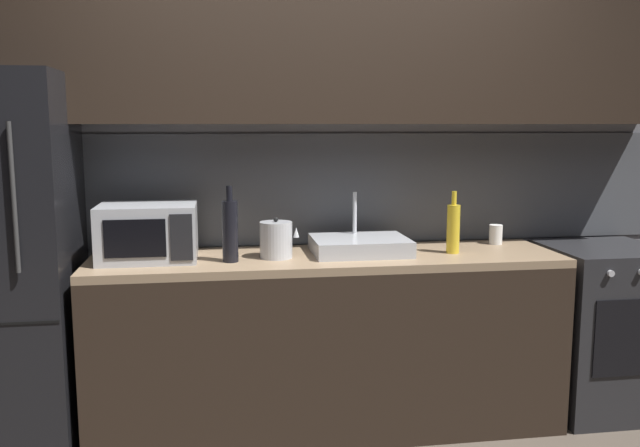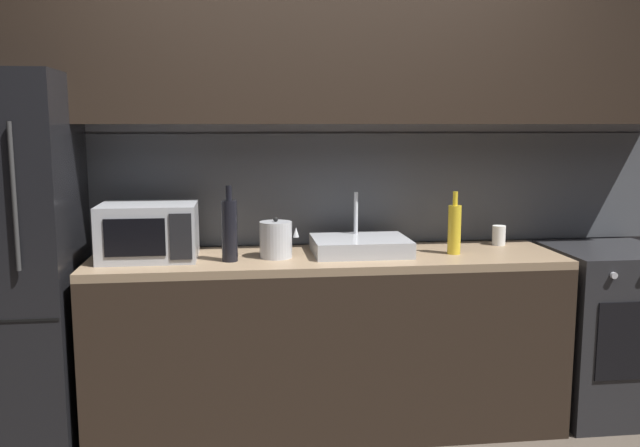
{
  "view_description": "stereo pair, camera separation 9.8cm",
  "coord_description": "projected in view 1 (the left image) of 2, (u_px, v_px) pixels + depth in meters",
  "views": [
    {
      "loc": [
        -0.54,
        -2.32,
        1.55
      ],
      "look_at": [
        -0.04,
        0.9,
        1.06
      ],
      "focal_mm": 37.3,
      "sensor_mm": 36.0,
      "label": 1
    },
    {
      "loc": [
        -0.44,
        -2.33,
        1.55
      ],
      "look_at": [
        -0.04,
        0.9,
        1.06
      ],
      "focal_mm": 37.3,
      "sensor_mm": 36.0,
      "label": 2
    }
  ],
  "objects": [
    {
      "name": "wine_bottle_yellow",
      "position": [
        453.0,
        228.0,
        3.36
      ],
      "size": [
        0.07,
        0.07,
        0.32
      ],
      "color": "gold",
      "rests_on": "counter_run"
    },
    {
      "name": "sink_basin",
      "position": [
        360.0,
        245.0,
        3.37
      ],
      "size": [
        0.48,
        0.38,
        0.3
      ],
      "color": "#ADAFB5",
      "rests_on": "counter_run"
    },
    {
      "name": "wine_bottle_dark",
      "position": [
        230.0,
        230.0,
        3.15
      ],
      "size": [
        0.08,
        0.08,
        0.36
      ],
      "color": "black",
      "rests_on": "counter_run"
    },
    {
      "name": "oven_range",
      "position": [
        601.0,
        328.0,
        3.62
      ],
      "size": [
        0.6,
        0.62,
        0.9
      ],
      "color": "#232326",
      "rests_on": "ground"
    },
    {
      "name": "kettle",
      "position": [
        276.0,
        240.0,
        3.25
      ],
      "size": [
        0.19,
        0.16,
        0.2
      ],
      "color": "#B7BABF",
      "rests_on": "counter_run"
    },
    {
      "name": "microwave",
      "position": [
        148.0,
        232.0,
        3.19
      ],
      "size": [
        0.46,
        0.35,
        0.27
      ],
      "color": "#A8AAAF",
      "rests_on": "counter_run"
    },
    {
      "name": "mug_white",
      "position": [
        496.0,
        234.0,
        3.63
      ],
      "size": [
        0.07,
        0.07,
        0.11
      ],
      "primitive_type": "cylinder",
      "color": "silver",
      "rests_on": "counter_run"
    },
    {
      "name": "back_wall",
      "position": [
        319.0,
        124.0,
        3.52
      ],
      "size": [
        4.08,
        0.44,
        2.5
      ],
      "color": "slate",
      "rests_on": "ground"
    },
    {
      "name": "counter_run",
      "position": [
        327.0,
        342.0,
        3.39
      ],
      "size": [
        2.34,
        0.6,
        0.9
      ],
      "color": "black",
      "rests_on": "ground"
    }
  ]
}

